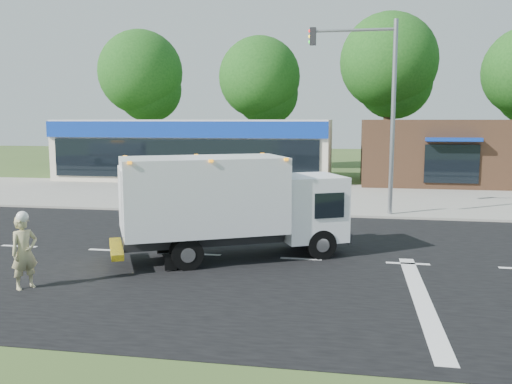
% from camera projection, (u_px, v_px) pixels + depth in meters
% --- Properties ---
extents(ground, '(120.00, 120.00, 0.00)m').
position_uv_depth(ground, '(301.00, 259.00, 15.70)').
color(ground, '#385123').
rests_on(ground, ground).
extents(road_asphalt, '(60.00, 14.00, 0.02)m').
position_uv_depth(road_asphalt, '(301.00, 259.00, 15.70)').
color(road_asphalt, black).
rests_on(road_asphalt, ground).
extents(sidewalk, '(60.00, 2.40, 0.12)m').
position_uv_depth(sidewalk, '(318.00, 211.00, 23.69)').
color(sidewalk, gray).
rests_on(sidewalk, ground).
extents(parking_apron, '(60.00, 9.00, 0.02)m').
position_uv_depth(parking_apron, '(325.00, 194.00, 29.36)').
color(parking_apron, gray).
rests_on(parking_apron, ground).
extents(lane_markings, '(55.20, 7.00, 0.01)m').
position_uv_depth(lane_markings, '(348.00, 274.00, 14.14)').
color(lane_markings, silver).
rests_on(lane_markings, road_asphalt).
extents(ems_box_truck, '(6.96, 4.85, 2.99)m').
position_uv_depth(ems_box_truck, '(229.00, 200.00, 15.60)').
color(ems_box_truck, black).
rests_on(ems_box_truck, ground).
extents(emergency_worker, '(0.70, 0.77, 1.89)m').
position_uv_depth(emergency_worker, '(24.00, 251.00, 12.87)').
color(emergency_worker, tan).
rests_on(emergency_worker, ground).
extents(retail_strip_mall, '(18.00, 6.20, 4.00)m').
position_uv_depth(retail_strip_mall, '(195.00, 149.00, 36.43)').
color(retail_strip_mall, beige).
rests_on(retail_strip_mall, ground).
extents(brown_storefront, '(10.00, 6.70, 4.00)m').
position_uv_depth(brown_storefront, '(443.00, 152.00, 33.72)').
color(brown_storefront, '#382316').
rests_on(brown_storefront, ground).
extents(traffic_signal_pole, '(3.51, 0.25, 8.00)m').
position_uv_depth(traffic_signal_pole, '(377.00, 97.00, 22.05)').
color(traffic_signal_pole, gray).
rests_on(traffic_signal_pole, ground).
extents(background_trees, '(36.77, 7.39, 12.10)m').
position_uv_depth(background_trees, '(325.00, 76.00, 42.34)').
color(background_trees, '#332114').
rests_on(background_trees, ground).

